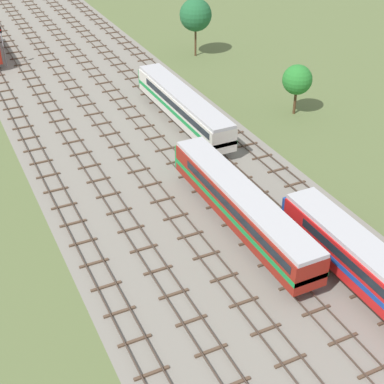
# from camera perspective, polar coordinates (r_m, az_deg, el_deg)

# --- Properties ---
(ground_plane) EXTENTS (480.00, 480.00, 0.00)m
(ground_plane) POSITION_cam_1_polar(r_m,az_deg,el_deg) (68.62, -7.52, 7.26)
(ground_plane) COLOR #5B6B3D
(ballast_bed) EXTENTS (25.19, 176.00, 0.01)m
(ballast_bed) POSITION_cam_1_polar(r_m,az_deg,el_deg) (68.62, -7.52, 7.26)
(ballast_bed) COLOR gray
(ballast_bed) RESTS_ON ground
(track_far_left) EXTENTS (2.40, 126.00, 0.29)m
(track_far_left) POSITION_cam_1_polar(r_m,az_deg,el_deg) (67.35, -16.37, 5.78)
(track_far_left) COLOR #47382D
(track_far_left) RESTS_ON ground
(track_left) EXTENTS (2.40, 126.00, 0.29)m
(track_left) POSITION_cam_1_polar(r_m,az_deg,el_deg) (67.99, -12.89, 6.57)
(track_left) COLOR #47382D
(track_left) RESTS_ON ground
(track_centre_left) EXTENTS (2.40, 126.00, 0.29)m
(track_centre_left) POSITION_cam_1_polar(r_m,az_deg,el_deg) (68.89, -9.47, 7.32)
(track_centre_left) COLOR #47382D
(track_centre_left) RESTS_ON ground
(track_centre) EXTENTS (2.40, 126.00, 0.29)m
(track_centre) POSITION_cam_1_polar(r_m,az_deg,el_deg) (70.03, -6.15, 8.02)
(track_centre) COLOR #47382D
(track_centre) RESTS_ON ground
(track_centre_right) EXTENTS (2.40, 126.00, 0.29)m
(track_centre_right) POSITION_cam_1_polar(r_m,az_deg,el_deg) (71.41, -2.94, 8.67)
(track_centre_right) COLOR #47382D
(track_centre_right) RESTS_ON ground
(track_right) EXTENTS (2.40, 126.00, 0.29)m
(track_right) POSITION_cam_1_polar(r_m,az_deg,el_deg) (73.01, 0.16, 9.27)
(track_right) COLOR #47382D
(track_right) RESTS_ON ground
(diesel_railcar_centre_right_nearest) EXTENTS (2.96, 20.50, 3.80)m
(diesel_railcar_centre_right_nearest) POSITION_cam_1_polar(r_m,az_deg,el_deg) (42.35, 18.44, -8.13)
(diesel_railcar_centre_right_nearest) COLOR red
(diesel_railcar_centre_right_nearest) RESTS_ON ground
(diesel_railcar_centre_near) EXTENTS (2.96, 20.50, 3.80)m
(diesel_railcar_centre_near) POSITION_cam_1_polar(r_m,az_deg,el_deg) (47.68, 4.96, -1.26)
(diesel_railcar_centre_near) COLOR maroon
(diesel_railcar_centre_near) RESTS_ON ground
(diesel_railcar_centre_right_mid) EXTENTS (2.96, 20.50, 3.80)m
(diesel_railcar_centre_right_mid) POSITION_cam_1_polar(r_m,az_deg,el_deg) (65.45, -0.92, 8.75)
(diesel_railcar_centre_right_mid) COLOR beige
(diesel_railcar_centre_right_mid) RESTS_ON ground
(signal_post_nearest) EXTENTS (0.28, 0.47, 5.86)m
(signal_post_nearest) POSITION_cam_1_polar(r_m,az_deg,el_deg) (87.56, -18.50, 14.14)
(signal_post_nearest) COLOR gray
(signal_post_nearest) RESTS_ON ground
(lineside_tree_1) EXTENTS (4.75, 4.75, 8.52)m
(lineside_tree_1) POSITION_cam_1_polar(r_m,az_deg,el_deg) (87.15, 0.36, 17.35)
(lineside_tree_1) COLOR #4C331E
(lineside_tree_1) RESTS_ON ground
(lineside_tree_2) EXTENTS (3.54, 3.54, 6.09)m
(lineside_tree_2) POSITION_cam_1_polar(r_m,az_deg,el_deg) (68.96, 10.52, 11.02)
(lineside_tree_2) COLOR #4C331E
(lineside_tree_2) RESTS_ON ground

